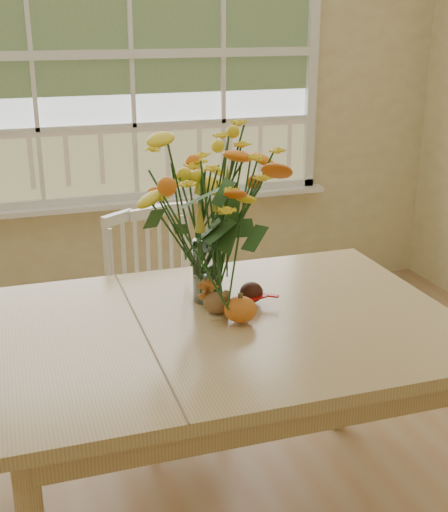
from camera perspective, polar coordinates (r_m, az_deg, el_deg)
name	(u,v)px	position (r m, az deg, el deg)	size (l,w,h in m)	color
wall_back	(131,89)	(4.12, -7.72, 13.59)	(4.00, 0.02, 2.70)	#CEB784
window	(131,57)	(4.07, -7.73, 16.08)	(2.42, 0.12, 1.74)	silver
dining_table	(226,347)	(2.28, 0.16, -7.58)	(1.52, 1.09, 0.81)	tan
windsor_chair	(161,308)	(3.04, -5.30, -4.36)	(0.54, 0.52, 0.95)	white
flower_vase	(206,210)	(2.30, -1.52, 3.82)	(0.46, 0.46, 0.54)	white
pumpkin	(240,311)	(2.22, 1.36, -4.57)	(0.11, 0.11, 0.08)	orange
turkey_figurine	(217,303)	(2.26, -0.55, -3.97)	(0.11, 0.10, 0.12)	#CCB78C
dark_gourd	(251,293)	(2.37, 2.29, -3.14)	(0.13, 0.10, 0.07)	#38160F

